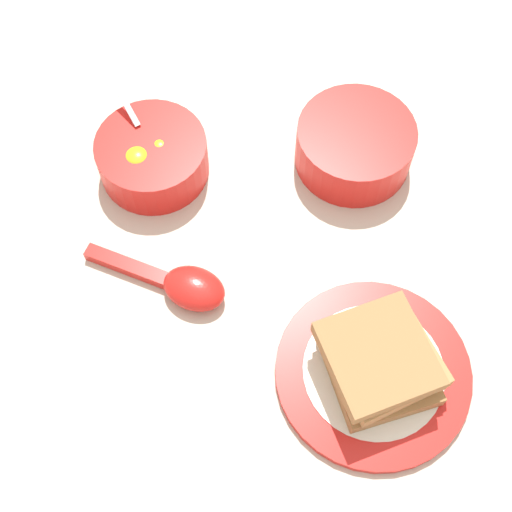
% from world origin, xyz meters
% --- Properties ---
extents(ground_plane, '(3.00, 3.00, 0.00)m').
position_xyz_m(ground_plane, '(0.00, 0.00, 0.00)').
color(ground_plane, beige).
extents(egg_bowl, '(0.15, 0.13, 0.08)m').
position_xyz_m(egg_bowl, '(0.24, 0.13, 0.03)').
color(egg_bowl, red).
rests_on(egg_bowl, ground_plane).
extents(toast_plate, '(0.21, 0.21, 0.01)m').
position_xyz_m(toast_plate, '(-0.11, 0.05, 0.01)').
color(toast_plate, red).
rests_on(toast_plate, ground_plane).
extents(toast_sandwich, '(0.13, 0.13, 0.06)m').
position_xyz_m(toast_sandwich, '(-0.12, 0.05, 0.04)').
color(toast_sandwich, '#9E7042').
rests_on(toast_sandwich, toast_plate).
extents(soup_spoon, '(0.16, 0.13, 0.03)m').
position_xyz_m(soup_spoon, '(0.08, 0.18, 0.01)').
color(soup_spoon, red).
rests_on(soup_spoon, ground_plane).
extents(congee_bowl, '(0.14, 0.14, 0.06)m').
position_xyz_m(congee_bowl, '(0.13, -0.08, 0.03)').
color(congee_bowl, red).
rests_on(congee_bowl, ground_plane).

